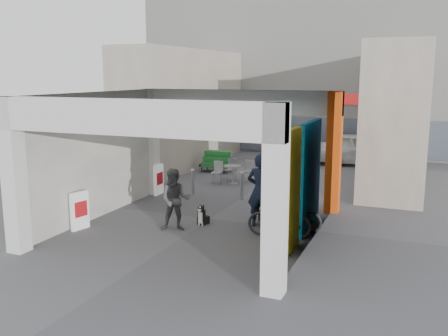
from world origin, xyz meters
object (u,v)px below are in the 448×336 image
at_px(man_elderly, 286,180).
at_px(white_van, 360,149).
at_px(cafe_set, 232,174).
at_px(man_with_dog, 260,191).
at_px(man_crates, 278,147).
at_px(man_back_turned, 175,200).
at_px(produce_stand, 216,164).
at_px(bicycle_front, 289,214).
at_px(bicycle_rear, 279,219).
at_px(border_collie, 202,217).

distance_m(man_elderly, white_van, 8.65).
relative_size(cafe_set, man_with_dog, 0.69).
xyz_separation_m(man_crates, white_van, (3.29, 1.65, -0.14)).
height_order(cafe_set, man_with_dog, man_with_dog).
bearing_deg(man_with_dog, man_back_turned, 28.45).
height_order(cafe_set, produce_stand, produce_stand).
distance_m(produce_stand, bicycle_front, 8.08).
xyz_separation_m(man_with_dog, bicycle_rear, (0.71, -0.64, -0.50)).
distance_m(cafe_set, border_collie, 5.45).
bearing_deg(man_elderly, man_back_turned, -132.86).
relative_size(cafe_set, man_crates, 0.79).
relative_size(man_with_dog, man_back_turned, 1.22).
bearing_deg(produce_stand, bicycle_front, -58.69).
distance_m(man_with_dog, white_van, 10.50).
height_order(bicycle_rear, white_van, white_van).
bearing_deg(man_back_turned, man_elderly, 32.74).
xyz_separation_m(man_elderly, bicycle_rear, (0.50, -2.47, -0.44)).
bearing_deg(bicycle_rear, man_with_dog, 41.98).
distance_m(produce_stand, man_back_turned, 7.86).
bearing_deg(bicycle_front, man_back_turned, 111.07).
xyz_separation_m(cafe_set, bicycle_rear, (3.37, -5.55, 0.19)).
height_order(produce_stand, man_crates, man_crates).
xyz_separation_m(border_collie, man_crates, (-0.52, 9.18, 0.63)).
distance_m(cafe_set, produce_stand, 2.08).
bearing_deg(man_elderly, bicycle_rear, -84.85).
distance_m(bicycle_rear, white_van, 11.07).
distance_m(border_collie, man_elderly, 2.90).
height_order(man_with_dog, man_back_turned, man_with_dog).
height_order(man_with_dog, man_crates, man_with_dog).
height_order(man_elderly, white_van, man_elderly).
bearing_deg(bicycle_rear, man_crates, 10.11).
height_order(produce_stand, white_van, white_van).
distance_m(border_collie, bicycle_front, 2.32).
xyz_separation_m(cafe_set, man_with_dog, (2.67, -4.91, 0.69)).
bearing_deg(man_crates, white_van, -170.02).
xyz_separation_m(man_with_dog, man_back_turned, (-1.95, -1.06, -0.18)).
bearing_deg(border_collie, white_van, 91.53).
bearing_deg(man_crates, border_collie, 76.52).
bearing_deg(man_crates, man_with_dog, 86.17).
bearing_deg(border_collie, man_with_dog, 31.22).
relative_size(cafe_set, bicycle_front, 0.80).
xyz_separation_m(cafe_set, white_van, (3.95, 5.51, 0.43)).
xyz_separation_m(man_back_turned, bicycle_rear, (2.65, 0.43, -0.33)).
bearing_deg(white_van, border_collie, 156.21).
distance_m(cafe_set, white_van, 6.80).
xyz_separation_m(border_collie, man_elderly, (1.70, 2.24, 0.69)).
distance_m(produce_stand, man_elderly, 6.31).
bearing_deg(white_van, man_back_turned, 154.85).
bearing_deg(man_back_turned, cafe_set, 76.31).
bearing_deg(produce_stand, man_elderly, -53.06).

